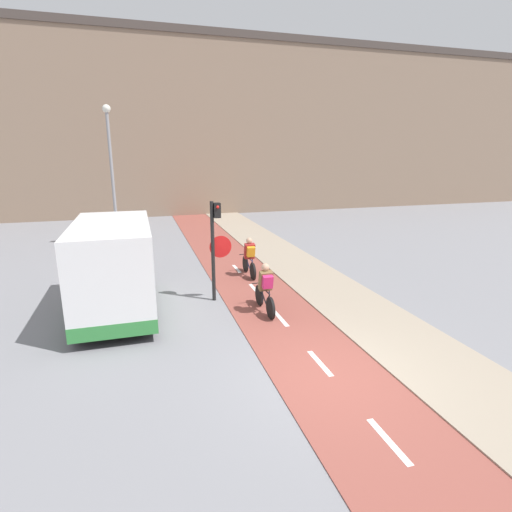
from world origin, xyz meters
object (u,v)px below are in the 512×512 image
cyclist_near (265,289)px  street_lamp_far (111,163)px  van (115,270)px  traffic_light_pole (215,240)px  cyclist_far (249,258)px

cyclist_near → street_lamp_far: bearing=114.2°
street_lamp_far → van: bearing=-88.1°
traffic_light_pole → street_lamp_far: street_lamp_far is taller
van → street_lamp_far: bearing=91.9°
street_lamp_far → cyclist_far: (4.79, -6.09, -3.28)m
traffic_light_pole → cyclist_near: 2.15m
street_lamp_far → cyclist_far: size_ratio=3.93×
street_lamp_far → cyclist_near: (4.29, -9.55, -3.28)m
street_lamp_far → van: street_lamp_far is taller
traffic_light_pole → street_lamp_far: 9.00m
cyclist_far → van: (-4.52, -2.28, 0.57)m
traffic_light_pole → van: 2.97m
cyclist_far → van: size_ratio=0.37×
cyclist_near → cyclist_far: bearing=81.8°
cyclist_near → van: 4.23m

